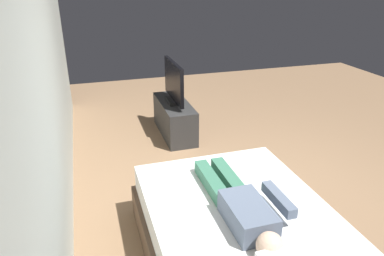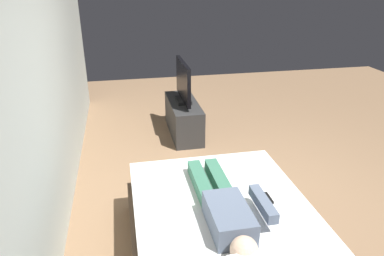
# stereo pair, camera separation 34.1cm
# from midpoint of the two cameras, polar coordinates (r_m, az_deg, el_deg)

# --- Properties ---
(ground_plane) EXTENTS (10.00, 10.00, 0.00)m
(ground_plane) POSITION_cam_midpoint_polar(r_m,az_deg,el_deg) (3.97, 7.53, -10.89)
(ground_plane) COLOR #8C6B4C
(back_wall) EXTENTS (6.40, 0.10, 2.80)m
(back_wall) POSITION_cam_midpoint_polar(r_m,az_deg,el_deg) (3.48, -24.82, 7.59)
(back_wall) COLOR silver
(back_wall) RESTS_ON ground
(bed) EXTENTS (2.08, 1.46, 0.54)m
(bed) POSITION_cam_midpoint_polar(r_m,az_deg,el_deg) (2.97, 4.79, -18.09)
(bed) COLOR brown
(bed) RESTS_ON ground
(person) EXTENTS (1.26, 0.46, 0.18)m
(person) POSITION_cam_midpoint_polar(r_m,az_deg,el_deg) (2.76, 4.38, -12.25)
(person) COLOR slate
(person) RESTS_ON bed
(remote) EXTENTS (0.15, 0.04, 0.02)m
(remote) POSITION_cam_midpoint_polar(r_m,az_deg,el_deg) (3.06, 10.50, -10.29)
(remote) COLOR black
(remote) RESTS_ON bed
(tv_stand) EXTENTS (1.10, 0.40, 0.50)m
(tv_stand) POSITION_cam_midpoint_polar(r_m,az_deg,el_deg) (5.29, -4.64, 1.50)
(tv_stand) COLOR #2D2D2D
(tv_stand) RESTS_ON ground
(tv) EXTENTS (0.88, 0.20, 0.59)m
(tv) POSITION_cam_midpoint_polar(r_m,az_deg,el_deg) (5.11, -4.84, 7.07)
(tv) COLOR black
(tv) RESTS_ON tv_stand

